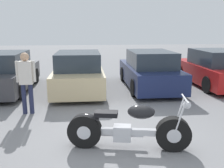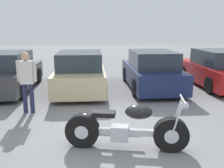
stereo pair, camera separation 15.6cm
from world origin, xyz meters
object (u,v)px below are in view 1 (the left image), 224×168
parked_car_champagne (79,73)px  parked_car_red (213,69)px  parked_car_navy (149,71)px  motorcycle (127,128)px  parked_car_dark_grey (5,73)px  person_standing (26,78)px

parked_car_champagne → parked_car_red: bearing=3.4°
parked_car_red → parked_car_navy: bearing=-176.2°
motorcycle → parked_car_dark_grey: (-3.78, 4.99, 0.25)m
parked_car_dark_grey → parked_car_navy: (5.46, -0.04, 0.00)m
motorcycle → person_standing: (-2.38, 2.30, 0.58)m
parked_car_dark_grey → parked_car_red: bearing=1.0°
parked_car_red → parked_car_dark_grey: bearing=-179.0°
parked_car_navy → motorcycle: bearing=-108.7°
parked_car_champagne → parked_car_dark_grey: bearing=176.2°
parked_car_dark_grey → parked_car_navy: size_ratio=1.00×
parked_car_champagne → parked_car_navy: size_ratio=1.00×
parked_car_champagne → person_standing: 2.85m
parked_car_navy → parked_car_red: (2.73, 0.18, 0.00)m
parked_car_navy → parked_car_dark_grey: bearing=179.6°
motorcycle → parked_car_navy: bearing=71.3°
parked_car_champagne → person_standing: person_standing is taller
parked_car_dark_grey → parked_car_red: same height
parked_car_champagne → person_standing: (-1.33, -2.50, 0.33)m
motorcycle → parked_car_dark_grey: size_ratio=0.57×
parked_car_dark_grey → parked_car_champagne: 2.74m
motorcycle → parked_car_champagne: (-1.05, 4.81, 0.25)m
parked_car_red → person_standing: bearing=-157.4°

